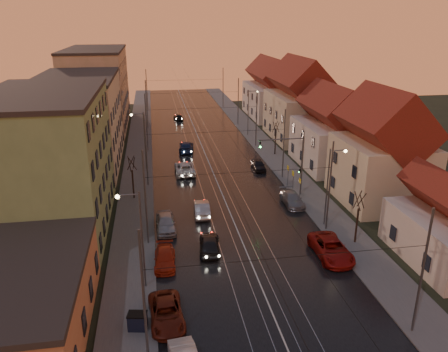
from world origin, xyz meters
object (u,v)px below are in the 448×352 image
street_lamp_2 (142,135)px  parked_right_0 (331,248)px  street_lamp_3 (250,108)px  parked_right_1 (292,199)px  parked_right_2 (258,165)px  driving_car_2 (185,168)px  traffic_light_mast (294,158)px  parked_left_1 (166,313)px  dumpster (138,322)px  driving_car_3 (186,146)px  street_lamp_0 (138,231)px  parked_left_3 (166,223)px  driving_car_4 (178,117)px  street_lamp_1 (331,180)px  driving_car_0 (209,244)px  driving_car_1 (202,208)px  parked_left_2 (165,258)px

street_lamp_2 → parked_right_0: bearing=-58.0°
street_lamp_3 → parked_right_1: (-1.92, -30.50, -4.20)m
street_lamp_3 → parked_right_2: 19.01m
driving_car_2 → traffic_light_mast: bearing=140.3°
parked_right_1 → parked_right_2: bearing=93.8°
parked_left_1 → dumpster: (-1.92, -0.63, 0.02)m
driving_car_3 → street_lamp_2: bearing=58.2°
driving_car_2 → driving_car_3: size_ratio=1.04×
street_lamp_0 → parked_right_0: bearing=7.5°
traffic_light_mast → parked_right_1: traffic_light_mast is taller
street_lamp_0 → parked_left_3: street_lamp_0 is taller
driving_car_4 → parked_right_1: bearing=94.4°
driving_car_2 → street_lamp_1: bearing=126.0°
street_lamp_0 → driving_car_0: bearing=39.0°
street_lamp_0 → driving_car_0: (5.89, 4.78, -4.14)m
driving_car_1 → driving_car_4: 45.88m
driving_car_4 → parked_left_2: size_ratio=0.87×
street_lamp_0 → street_lamp_3: same height
driving_car_4 → parked_right_0: parked_right_0 is taller
street_lamp_2 → driving_car_1: (6.09, -15.54, -4.16)m
parked_right_0 → driving_car_3: bearing=106.4°
parked_right_0 → dumpster: size_ratio=4.74×
driving_car_0 → parked_right_0: (10.27, -2.66, 0.04)m
driving_car_1 → parked_left_2: (-4.20, -9.34, -0.11)m
street_lamp_2 → street_lamp_1: bearing=-47.7°
driving_car_0 → driving_car_1: 7.69m
driving_car_3 → street_lamp_0: bearing=86.4°
parked_left_1 → driving_car_3: bearing=79.9°
parked_right_0 → parked_right_2: 23.57m
dumpster → street_lamp_0: bearing=98.6°
parked_right_2 → driving_car_2: bearing=-179.3°
parked_right_2 → dumpster: size_ratio=3.29×
street_lamp_0 → driving_car_1: bearing=63.9°
street_lamp_3 → parked_left_2: size_ratio=1.87×
traffic_light_mast → parked_left_1: traffic_light_mast is taller
parked_left_2 → street_lamp_2: bearing=96.7°
street_lamp_3 → driving_car_2: 22.71m
street_lamp_2 → parked_left_2: size_ratio=1.87×
street_lamp_1 → parked_left_2: street_lamp_1 is taller
street_lamp_3 → driving_car_3: bearing=-146.3°
driving_car_2 → parked_left_2: bearing=81.3°
street_lamp_1 → driving_car_4: bearing=103.0°
driving_car_0 → dumpster: 11.41m
street_lamp_0 → parked_left_1: size_ratio=1.64×
street_lamp_3 → dumpster: (-18.39, -48.88, -4.19)m
street_lamp_0 → parked_right_1: size_ratio=1.70×
street_lamp_3 → driving_car_3: (-11.82, -7.88, -4.12)m
parked_left_3 → street_lamp_3: bearing=63.3°
street_lamp_2 → driving_car_3: street_lamp_2 is taller
street_lamp_2 → parked_right_1: bearing=-41.7°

